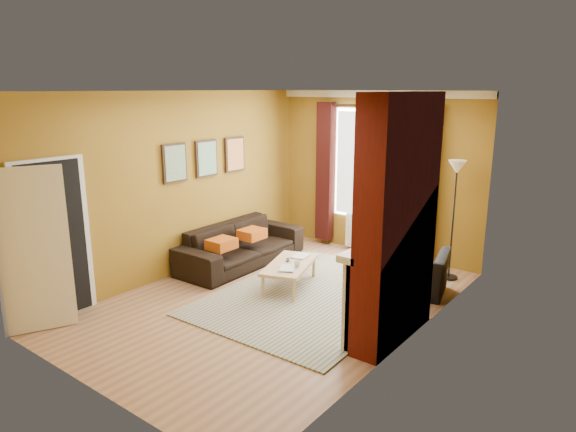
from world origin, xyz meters
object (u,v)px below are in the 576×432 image
at_px(wicker_stool, 395,261).
at_px(floor_lamp, 456,186).
at_px(sofa, 241,244).
at_px(armchair, 411,271).
at_px(coffee_table, 290,266).

relative_size(wicker_stool, floor_lamp, 0.23).
bearing_deg(sofa, wicker_stool, -63.22).
height_order(armchair, floor_lamp, floor_lamp).
distance_m(wicker_stool, floor_lamp, 1.48).
height_order(armchair, coffee_table, armchair).
relative_size(sofa, armchair, 2.39).
xyz_separation_m(armchair, wicker_stool, (-0.54, 0.58, -0.11)).
bearing_deg(armchair, sofa, -2.21).
bearing_deg(floor_lamp, sofa, -154.07).
distance_m(sofa, wicker_stool, 2.49).
bearing_deg(wicker_stool, floor_lamp, 20.88).
bearing_deg(wicker_stool, armchair, -47.36).
relative_size(armchair, floor_lamp, 0.53).
distance_m(armchair, floor_lamp, 1.44).
bearing_deg(floor_lamp, wicker_stool, -159.12).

